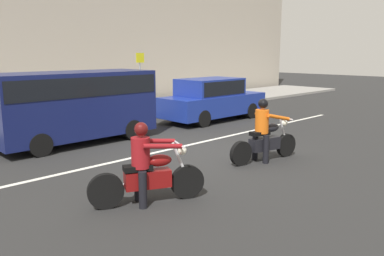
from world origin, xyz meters
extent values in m
plane|color=#272727|center=(0.00, 0.00, 0.00)|extent=(80.00, 80.00, 0.00)
cube|color=gray|center=(0.00, 8.00, 0.07)|extent=(40.00, 4.40, 0.14)
cube|color=silver|center=(-0.38, 0.90, 0.00)|extent=(18.00, 0.14, 0.01)
cylinder|color=black|center=(1.26, -1.85, 0.31)|extent=(0.63, 0.23, 0.61)
cylinder|color=black|center=(-0.29, -1.55, 0.31)|extent=(0.63, 0.23, 0.61)
cylinder|color=silver|center=(1.14, -1.83, 0.69)|extent=(0.38, 0.13, 0.81)
cube|color=black|center=(0.49, -1.70, 0.45)|extent=(0.90, 0.44, 0.32)
ellipsoid|color=black|center=(0.70, -1.74, 0.84)|extent=(0.52, 0.33, 0.22)
cube|color=black|center=(0.31, -1.67, 0.74)|extent=(0.56, 0.33, 0.10)
cylinder|color=silver|center=(1.08, -1.82, 1.06)|extent=(0.17, 0.69, 0.04)
sphere|color=silver|center=(1.16, -1.83, 0.92)|extent=(0.17, 0.17, 0.17)
cylinder|color=silver|center=(0.22, -1.49, 0.33)|extent=(0.70, 0.20, 0.07)
cylinder|color=black|center=(0.31, -1.87, 0.36)|extent=(0.18, 0.18, 0.72)
cylinder|color=black|center=(0.39, -1.48, 0.36)|extent=(0.18, 0.18, 0.72)
cylinder|color=orange|center=(0.37, -1.68, 1.04)|extent=(0.40, 0.40, 0.60)
cylinder|color=orange|center=(0.68, -1.96, 1.14)|extent=(0.75, 0.23, 0.25)
cylinder|color=orange|center=(0.77, -1.53, 1.14)|extent=(0.75, 0.23, 0.25)
sphere|color=tan|center=(0.39, -1.68, 1.46)|extent=(0.20, 0.20, 0.20)
sphere|color=black|center=(0.39, -1.68, 1.49)|extent=(0.25, 0.25, 0.25)
cylinder|color=black|center=(-2.75, -2.22, 0.32)|extent=(0.64, 0.38, 0.65)
cylinder|color=black|center=(-4.15, -1.58, 0.32)|extent=(0.64, 0.38, 0.65)
cylinder|color=silver|center=(-2.86, -2.17, 0.71)|extent=(0.36, 0.21, 0.82)
cube|color=maroon|center=(-3.45, -1.90, 0.46)|extent=(0.88, 0.60, 0.32)
ellipsoid|color=maroon|center=(-3.25, -1.99, 0.80)|extent=(0.54, 0.42, 0.22)
cube|color=black|center=(-3.61, -1.83, 0.70)|extent=(0.57, 0.43, 0.10)
cylinder|color=silver|center=(-2.91, -2.14, 1.09)|extent=(0.33, 0.65, 0.04)
sphere|color=silver|center=(-2.84, -2.18, 0.95)|extent=(0.17, 0.17, 0.17)
cylinder|color=silver|center=(-3.65, -1.63, 0.34)|extent=(0.67, 0.35, 0.07)
cylinder|color=black|center=(-3.66, -2.02, 0.34)|extent=(0.20, 0.20, 0.68)
cylinder|color=black|center=(-3.49, -1.66, 0.34)|extent=(0.20, 0.20, 0.68)
cylinder|color=maroon|center=(-3.56, -1.85, 0.98)|extent=(0.45, 0.45, 0.56)
cylinder|color=maroon|center=(-3.33, -2.20, 1.11)|extent=(0.69, 0.38, 0.15)
cylinder|color=maroon|center=(-3.14, -1.80, 1.11)|extent=(0.69, 0.38, 0.15)
sphere|color=tan|center=(-3.54, -1.86, 1.37)|extent=(0.20, 0.20, 0.20)
sphere|color=#510F0F|center=(-3.54, -1.86, 1.40)|extent=(0.25, 0.25, 0.25)
cube|color=#11194C|center=(-1.96, 3.60, 1.21)|extent=(4.85, 1.90, 1.94)
cube|color=black|center=(-1.96, 3.60, 1.78)|extent=(4.71, 1.93, 0.56)
cylinder|color=black|center=(-0.45, 3.60, 0.32)|extent=(0.64, 1.96, 0.64)
cylinder|color=black|center=(-3.46, 3.60, 0.32)|extent=(0.64, 1.96, 0.64)
cube|color=navy|center=(4.14, 3.41, 0.64)|extent=(4.70, 1.76, 0.80)
cube|color=navy|center=(3.91, 3.41, 1.38)|extent=(2.59, 1.62, 0.68)
cube|color=black|center=(3.91, 3.41, 1.38)|extent=(2.38, 1.65, 0.54)
cylinder|color=black|center=(5.60, 3.41, 0.32)|extent=(0.64, 1.82, 0.64)
cylinder|color=black|center=(2.68, 3.41, 0.32)|extent=(0.64, 1.82, 0.64)
cylinder|color=gray|center=(3.37, 7.35, 1.45)|extent=(0.08, 0.08, 2.62)
cube|color=yellow|center=(3.37, 7.32, 2.51)|extent=(0.44, 0.03, 0.44)
cylinder|color=black|center=(1.09, 7.65, 0.56)|extent=(0.14, 0.14, 0.84)
cylinder|color=black|center=(1.29, 7.65, 0.56)|extent=(0.14, 0.14, 0.84)
cylinder|color=#4C3823|center=(1.19, 7.65, 1.29)|extent=(0.34, 0.34, 0.61)
sphere|color=tan|center=(1.19, 7.65, 1.70)|extent=(0.21, 0.21, 0.21)
camera|label=1|loc=(-7.65, -7.36, 2.74)|focal=36.53mm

